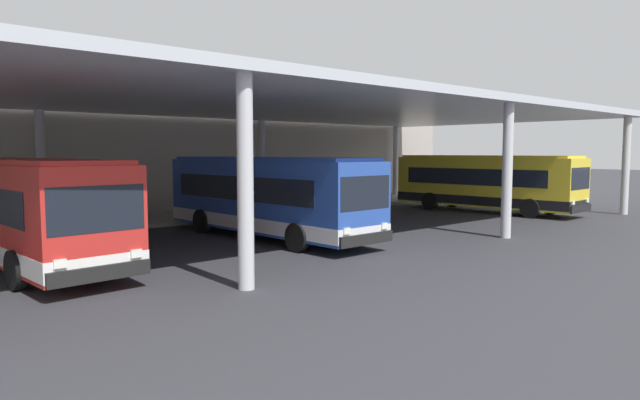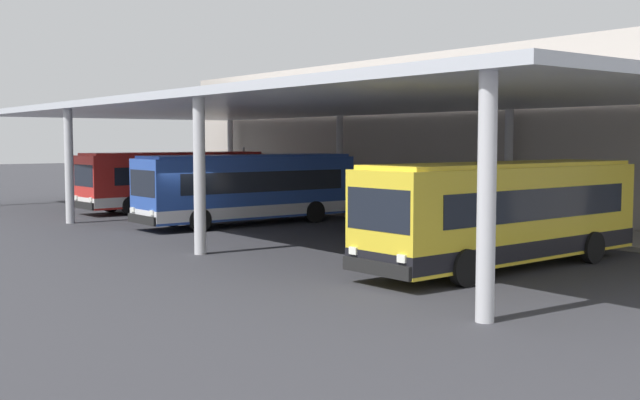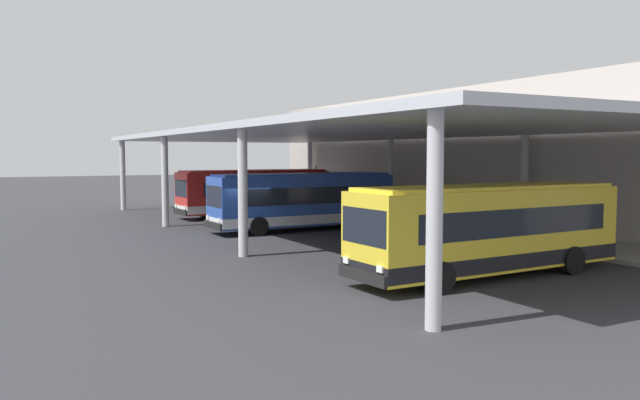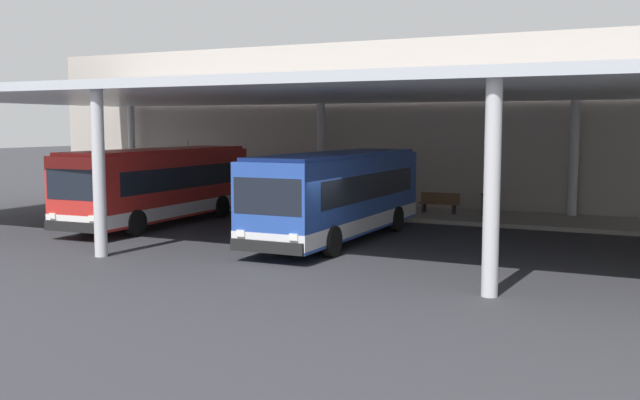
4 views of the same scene
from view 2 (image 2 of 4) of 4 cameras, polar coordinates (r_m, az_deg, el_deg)
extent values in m
plane|color=#333338|center=(33.11, -10.10, -2.31)|extent=(200.00, 200.00, 0.00)
cube|color=gray|center=(39.86, 5.06, -1.00)|extent=(42.00, 4.50, 0.18)
cube|color=#ADA399|center=(41.96, 8.38, 4.84)|extent=(48.00, 1.60, 8.37)
cube|color=silver|center=(35.79, -2.33, 6.92)|extent=(40.00, 17.00, 0.30)
cylinder|color=silver|center=(55.65, -6.58, 3.14)|extent=(0.40, 0.40, 5.25)
cylinder|color=silver|center=(37.58, -17.90, 2.35)|extent=(0.40, 0.40, 5.25)
cylinder|color=silver|center=(45.52, 1.45, 2.89)|extent=(0.40, 0.40, 5.25)
cylinder|color=silver|center=(26.30, -8.82, 1.73)|extent=(0.40, 0.40, 5.25)
cylinder|color=silver|center=(36.76, 13.64, 2.40)|extent=(0.40, 0.40, 5.25)
cylinder|color=silver|center=(16.59, 12.11, 0.14)|extent=(0.40, 0.40, 5.25)
cube|color=red|center=(43.26, -10.58, 1.51)|extent=(2.94, 10.50, 2.70)
cube|color=white|center=(43.32, -10.56, 0.19)|extent=(2.96, 10.52, 0.50)
cube|color=black|center=(43.32, -10.42, 1.91)|extent=(2.90, 8.63, 0.90)
cube|color=black|center=(40.97, -16.88, 1.73)|extent=(2.30, 0.22, 1.10)
cube|color=black|center=(41.03, -16.95, -0.37)|extent=(2.45, 0.26, 0.36)
cube|color=red|center=(43.21, -10.61, 3.38)|extent=(2.72, 10.07, 0.12)
cube|color=yellow|center=(40.95, -16.87, 2.87)|extent=(1.75, 0.19, 0.28)
cube|color=white|center=(41.83, -17.43, 0.19)|extent=(0.28, 0.09, 0.20)
cube|color=white|center=(40.18, -16.45, 0.04)|extent=(0.28, 0.09, 0.20)
cylinder|color=black|center=(42.96, -15.11, -0.19)|extent=(0.32, 1.01, 1.00)
cylinder|color=black|center=(40.75, -13.66, -0.41)|extent=(0.32, 1.01, 1.00)
cylinder|color=black|center=(45.84, -8.20, 0.19)|extent=(0.32, 1.01, 1.00)
cylinder|color=black|center=(43.78, -6.51, 0.01)|extent=(0.32, 1.01, 1.00)
cube|color=#284CA8|center=(35.51, -5.25, 0.95)|extent=(2.60, 10.42, 2.70)
cube|color=silver|center=(35.58, -5.24, -0.66)|extent=(2.62, 10.44, 0.50)
cube|color=black|center=(35.57, -5.05, 1.44)|extent=(2.62, 8.55, 0.90)
cube|color=black|center=(32.99, -12.80, 1.20)|extent=(2.30, 0.14, 1.10)
cube|color=black|center=(33.06, -12.90, -1.40)|extent=(2.45, 0.18, 0.36)
cube|color=#2A50B0|center=(35.45, -5.27, 3.22)|extent=(2.39, 10.00, 0.12)
cube|color=yellow|center=(32.97, -12.78, 2.63)|extent=(1.75, 0.14, 0.28)
cube|color=white|center=(33.85, -13.54, -0.68)|extent=(0.28, 0.08, 0.20)
cube|color=white|center=(32.23, -12.21, -0.91)|extent=(0.28, 0.08, 0.20)
cylinder|color=black|center=(35.05, -10.76, -1.12)|extent=(0.29, 1.00, 1.00)
cylinder|color=black|center=(32.90, -8.81, -1.46)|extent=(0.29, 1.00, 1.00)
cylinder|color=black|center=(38.21, -2.63, -0.60)|extent=(0.29, 1.00, 1.00)
cylinder|color=black|center=(36.24, -0.39, -0.87)|extent=(0.29, 1.00, 1.00)
cube|color=yellow|center=(23.86, 13.32, -0.84)|extent=(2.85, 10.48, 2.70)
cube|color=black|center=(23.97, 13.27, -3.22)|extent=(2.87, 10.50, 0.50)
cube|color=black|center=(23.96, 13.54, -0.10)|extent=(2.83, 8.61, 0.90)
cube|color=black|center=(19.99, 4.36, -0.72)|extent=(2.30, 0.20, 1.10)
cube|color=black|center=(20.12, 4.15, -4.99)|extent=(2.45, 0.24, 0.36)
cube|color=yellow|center=(23.78, 13.38, 2.55)|extent=(2.64, 10.06, 0.12)
cube|color=yellow|center=(19.95, 4.43, 1.63)|extent=(1.75, 0.18, 0.28)
cube|color=white|center=(20.72, 2.45, -3.73)|extent=(0.28, 0.09, 0.20)
cube|color=white|center=(19.43, 6.01, -4.29)|extent=(0.28, 0.09, 0.20)
cylinder|color=black|center=(22.38, 5.73, -4.18)|extent=(0.31, 1.01, 1.00)
cylinder|color=black|center=(20.75, 10.55, -4.91)|extent=(0.31, 1.01, 1.00)
cylinder|color=black|center=(27.00, 14.88, -2.83)|extent=(0.31, 1.01, 1.00)
cylinder|color=black|center=(25.67, 19.33, -3.30)|extent=(0.31, 1.01, 1.00)
cube|color=brown|center=(39.35, 5.69, -0.28)|extent=(1.80, 0.44, 0.08)
cube|color=brown|center=(39.47, 5.90, 0.10)|extent=(1.80, 0.06, 0.44)
cube|color=#2D2D33|center=(39.88, 5.00, -0.54)|extent=(0.10, 0.36, 0.45)
cube|color=#2D2D33|center=(38.87, 6.39, -0.68)|extent=(0.10, 0.36, 0.45)
cylinder|color=#33383D|center=(37.77, 7.91, -0.50)|extent=(0.48, 0.48, 0.90)
cylinder|color=black|center=(37.73, 7.92, 0.24)|extent=(0.52, 0.52, 0.08)
cylinder|color=#B2B2B7|center=(49.35, -5.61, 2.00)|extent=(0.12, 0.12, 3.20)
cube|color=orange|center=(49.32, -5.63, 2.45)|extent=(0.70, 0.04, 1.80)
camera|label=1|loc=(43.27, -35.86, 2.98)|focal=31.68mm
camera|label=3|loc=(3.35, 68.69, 7.97)|focal=35.01mm
camera|label=4|loc=(19.78, -51.43, 3.68)|focal=40.54mm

